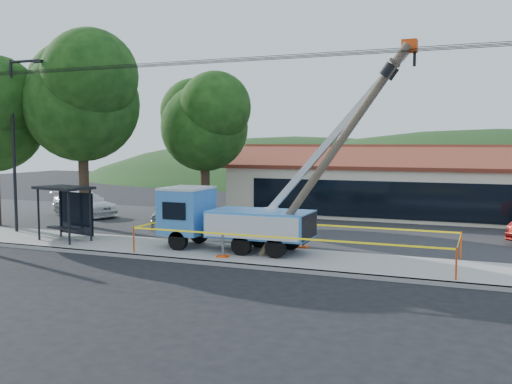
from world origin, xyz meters
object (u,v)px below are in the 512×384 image
object	(u,v)px
leaning_pole	(337,146)
car_silver	(173,227)
utility_truck	(232,216)
bus_shelter	(67,201)
car_white	(85,217)

from	to	relation	value
leaning_pole	car_silver	world-z (taller)	leaning_pole
utility_truck	leaning_pole	world-z (taller)	utility_truck
utility_truck	bus_shelter	size ratio (longest dim) A/B	3.70
utility_truck	car_white	xyz separation A→B (m)	(-13.66, 7.20, -1.61)
car_silver	car_white	xyz separation A→B (m)	(-7.35, 1.43, 0.00)
utility_truck	car_white	world-z (taller)	utility_truck
leaning_pole	car_silver	distance (m)	13.66
car_silver	bus_shelter	bearing A→B (deg)	-128.76
utility_truck	car_silver	bearing A→B (deg)	137.59
utility_truck	car_white	bearing A→B (deg)	152.21
utility_truck	car_silver	distance (m)	8.70
car_white	bus_shelter	bearing A→B (deg)	-126.84
leaning_pole	car_white	size ratio (longest dim) A/B	1.57
bus_shelter	car_silver	bearing A→B (deg)	84.96
leaning_pole	utility_truck	bearing A→B (deg)	172.26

